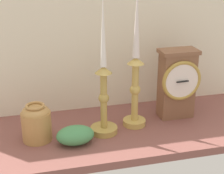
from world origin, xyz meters
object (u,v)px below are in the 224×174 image
Objects in this scene: candlestick_tall_center at (135,77)px; brass_vase_jar at (36,122)px; mantel_clock at (177,83)px; candlestick_tall_left at (104,93)px.

brass_vase_jar is at bearing -176.26° from candlestick_tall_center.
candlestick_tall_center is 32.09cm from brass_vase_jar.
brass_vase_jar is at bearing -174.22° from mantel_clock.
mantel_clock is 0.54× the size of candlestick_tall_left.
candlestick_tall_center is at bearing -170.19° from mantel_clock.
mantel_clock is at bearing 5.78° from brass_vase_jar.
candlestick_tall_left is 11.28cm from candlestick_tall_center.
mantel_clock is at bearing 9.81° from candlestick_tall_center.
candlestick_tall_left reaches higher than mantel_clock.
candlestick_tall_left is (-25.58, -5.14, 0.99)cm from mantel_clock.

